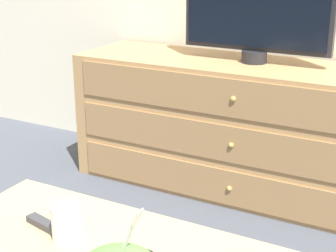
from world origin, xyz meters
The scene contains 5 objects.
ground_plane centered at (0.00, 0.00, 0.00)m, with size 12.00×12.00×0.00m, color #474C56.
dresser centered at (-0.11, -0.26, 0.31)m, with size 1.67×0.47×0.62m.
tv centered at (-0.11, -0.23, 0.86)m, with size 0.67×0.11×0.45m.
drink_cup centered at (-0.11, -1.58, 0.48)m, with size 0.07×0.07×0.09m.
remote_control centered at (-0.19, -1.56, 0.45)m, with size 0.14×0.06×0.02m.
Camera 1 is at (0.61, -2.42, 1.12)m, focal length 55.00 mm.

